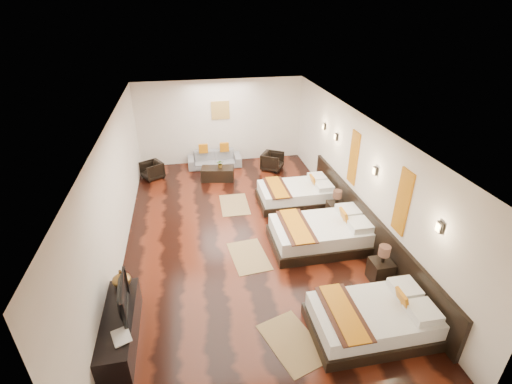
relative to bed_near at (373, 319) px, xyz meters
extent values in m
cube|color=black|center=(-1.70, 3.23, -0.27)|extent=(5.50, 9.50, 0.01)
cube|color=white|center=(-1.70, 3.23, 2.53)|extent=(5.50, 9.50, 0.01)
cube|color=silver|center=(-1.70, 7.98, 1.13)|extent=(5.50, 0.01, 2.80)
cube|color=silver|center=(-4.45, 3.23, 1.13)|extent=(0.01, 9.50, 2.80)
cube|color=silver|center=(1.05, 3.23, 1.13)|extent=(0.01, 9.50, 2.80)
cube|color=black|center=(1.01, 2.43, 0.18)|extent=(0.08, 6.60, 0.90)
cube|color=black|center=(-0.03, 0.00, -0.16)|extent=(2.08, 1.29, 0.22)
cube|color=white|center=(-0.03, 0.00, 0.09)|extent=(1.98, 1.19, 0.30)
cube|color=#BE6D0D|center=(0.47, 0.00, 0.36)|extent=(0.15, 0.32, 0.32)
cube|color=#38190F|center=(-0.57, 0.00, 0.25)|extent=(0.54, 1.31, 0.02)
cube|color=#BE6D0D|center=(-0.57, 0.00, 0.27)|extent=(0.38, 1.31, 0.02)
cube|color=black|center=(-0.03, 2.58, -0.15)|extent=(2.26, 1.40, 0.24)
cube|color=white|center=(-0.03, 2.58, 0.13)|extent=(2.16, 1.29, 0.32)
cube|color=#BE6D0D|center=(0.51, 2.58, 0.42)|extent=(0.17, 0.35, 0.35)
cube|color=#38190F|center=(-0.62, 2.58, 0.30)|extent=(0.59, 1.42, 0.02)
cube|color=#BE6D0D|center=(-0.62, 2.58, 0.32)|extent=(0.41, 1.42, 0.02)
cube|color=black|center=(-0.03, 4.61, -0.16)|extent=(2.05, 1.27, 0.21)
cube|color=white|center=(-0.03, 4.61, 0.09)|extent=(1.95, 1.17, 0.29)
cube|color=#BE6D0D|center=(0.46, 4.61, 0.35)|extent=(0.15, 0.31, 0.31)
cube|color=#38190F|center=(-0.56, 4.61, 0.25)|extent=(0.54, 1.29, 0.02)
cube|color=#BE6D0D|center=(-0.56, 4.61, 0.26)|extent=(0.37, 1.29, 0.02)
cube|color=black|center=(0.75, 1.17, -0.04)|extent=(0.42, 0.42, 0.47)
cylinder|color=black|center=(0.75, 1.17, 0.29)|extent=(0.07, 0.07, 0.19)
cylinder|color=#3F2619|center=(0.75, 1.17, 0.46)|extent=(0.22, 0.22, 0.21)
cube|color=black|center=(0.75, 3.58, -0.04)|extent=(0.41, 0.41, 0.46)
cylinder|color=black|center=(0.75, 3.58, 0.28)|extent=(0.07, 0.07, 0.18)
cylinder|color=#3F2619|center=(0.75, 3.58, 0.44)|extent=(0.22, 0.22, 0.20)
cube|color=olive|center=(-1.41, 0.01, -0.27)|extent=(1.09, 1.37, 0.01)
cube|color=olive|center=(-1.72, 2.43, -0.27)|extent=(0.87, 1.27, 0.01)
cube|color=olive|center=(-1.72, 4.78, -0.27)|extent=(0.78, 1.22, 0.01)
cube|color=black|center=(-4.20, 0.60, 0.00)|extent=(0.50, 1.80, 0.55)
imported|color=black|center=(-4.15, 0.73, 0.55)|extent=(0.19, 0.94, 0.53)
imported|color=black|center=(-4.20, 0.10, 0.29)|extent=(0.36, 0.41, 0.03)
imported|color=brown|center=(-4.20, 1.33, 0.45)|extent=(0.38, 0.38, 0.34)
imported|color=slate|center=(-2.01, 7.53, -0.01)|extent=(1.78, 0.71, 0.52)
imported|color=black|center=(-4.02, 6.97, 0.00)|extent=(0.81, 0.81, 0.55)
imported|color=black|center=(-0.15, 6.90, 0.02)|extent=(0.89, 0.88, 0.59)
cube|color=black|center=(-2.01, 6.48, -0.07)|extent=(1.07, 0.67, 0.40)
imported|color=#25541C|center=(-1.91, 6.48, 0.26)|extent=(0.26, 0.23, 0.26)
cube|color=#D86014|center=(1.03, 1.33, 1.43)|extent=(0.04, 0.40, 1.30)
cube|color=#D86014|center=(1.03, 3.53, 1.43)|extent=(0.04, 0.40, 1.30)
cube|color=black|center=(1.01, 0.23, 1.58)|extent=(0.06, 0.12, 0.18)
cube|color=#FFD18C|center=(0.98, 0.23, 1.58)|extent=(0.02, 0.10, 0.14)
cube|color=black|center=(1.01, 2.43, 1.58)|extent=(0.06, 0.12, 0.18)
cube|color=#FFD18C|center=(0.98, 2.43, 1.58)|extent=(0.02, 0.10, 0.14)
cube|color=black|center=(1.01, 4.63, 1.58)|extent=(0.06, 0.12, 0.18)
cube|color=#FFD18C|center=(0.98, 4.63, 1.58)|extent=(0.02, 0.10, 0.14)
cube|color=black|center=(1.01, 5.53, 1.58)|extent=(0.06, 0.12, 0.18)
cube|color=#FFD18C|center=(0.98, 5.53, 1.58)|extent=(0.02, 0.10, 0.14)
cube|color=#AD873F|center=(-1.70, 7.96, 1.53)|extent=(0.60, 0.04, 0.60)
camera|label=1|loc=(-2.82, -4.09, 4.85)|focal=26.00mm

